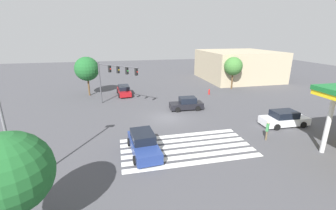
{
  "coord_description": "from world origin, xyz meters",
  "views": [
    {
      "loc": [
        -5.27,
        -23.16,
        9.12
      ],
      "look_at": [
        0.0,
        0.0,
        1.53
      ],
      "focal_mm": 24.0,
      "sensor_mm": 36.0,
      "label": 1
    }
  ],
  "objects": [
    {
      "name": "corner_building",
      "position": [
        19.07,
        19.03,
        2.87
      ],
      "size": [
        13.86,
        13.86,
        5.75
      ],
      "color": "tan",
      "rests_on": "ground_plane"
    },
    {
      "name": "traffic_signal_mast",
      "position": [
        -5.69,
        5.69,
        4.26
      ],
      "size": [
        4.87,
        4.87,
        5.57
      ],
      "rotation": [
        0.0,
        0.0,
        -0.79
      ],
      "color": "#47474C",
      "rests_on": "ground_plane"
    },
    {
      "name": "pedestrian",
      "position": [
        7.37,
        -7.3,
        1.01
      ],
      "size": [
        0.41,
        0.41,
        1.79
      ],
      "rotation": [
        0.0,
        0.0,
        2.36
      ],
      "color": "brown",
      "rests_on": "ground_plane"
    },
    {
      "name": "car_2",
      "position": [
        -3.61,
        -7.04,
        0.76
      ],
      "size": [
        2.44,
        4.95,
        1.64
      ],
      "rotation": [
        0.0,
        0.0,
        -1.49
      ],
      "color": "navy",
      "rests_on": "ground_plane"
    },
    {
      "name": "ground_plane",
      "position": [
        0.0,
        0.0,
        0.0
      ],
      "size": [
        115.89,
        115.89,
        0.0
      ],
      "primitive_type": "plane",
      "color": "#47474C"
    },
    {
      "name": "street_light_pole_a",
      "position": [
        -11.59,
        -9.93,
        5.26
      ],
      "size": [
        0.8,
        0.36,
        8.9
      ],
      "color": "slate",
      "rests_on": "ground_plane"
    },
    {
      "name": "tree_corner_b",
      "position": [
        -9.66,
        12.23,
        4.08
      ],
      "size": [
        3.58,
        3.58,
        5.87
      ],
      "color": "brown",
      "rests_on": "ground_plane"
    },
    {
      "name": "tree_corner_c",
      "position": [
        13.83,
        11.3,
        3.87
      ],
      "size": [
        3.05,
        3.05,
        5.41
      ],
      "color": "brown",
      "rests_on": "ground_plane"
    },
    {
      "name": "car_1",
      "position": [
        -4.43,
        11.26,
        0.71
      ],
      "size": [
        2.24,
        4.67,
        1.46
      ],
      "rotation": [
        0.0,
        0.0,
        -1.5
      ],
      "color": "maroon",
      "rests_on": "ground_plane"
    },
    {
      "name": "car_3",
      "position": [
        2.95,
        2.43,
        0.71
      ],
      "size": [
        4.15,
        2.02,
        1.57
      ],
      "rotation": [
        0.0,
        0.0,
        3.11
      ],
      "color": "black",
      "rests_on": "ground_plane"
    },
    {
      "name": "tree_corner_a",
      "position": [
        -9.96,
        -13.82,
        3.54
      ],
      "size": [
        3.57,
        3.57,
        5.33
      ],
      "color": "brown",
      "rests_on": "ground_plane"
    },
    {
      "name": "fire_hydrant",
      "position": [
        8.55,
        8.59,
        0.43
      ],
      "size": [
        0.22,
        0.22,
        0.86
      ],
      "color": "red",
      "rests_on": "ground_plane"
    },
    {
      "name": "crosswalk_markings",
      "position": [
        0.0,
        -7.1,
        0.0
      ],
      "size": [
        10.87,
        5.35,
        0.01
      ],
      "rotation": [
        0.0,
        0.0,
        1.57
      ],
      "color": "silver",
      "rests_on": "ground_plane"
    },
    {
      "name": "car_0",
      "position": [
        11.23,
        -4.74,
        0.73
      ],
      "size": [
        4.85,
        2.27,
        1.58
      ],
      "rotation": [
        0.0,
        0.0,
        -0.03
      ],
      "color": "silver",
      "rests_on": "ground_plane"
    }
  ]
}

